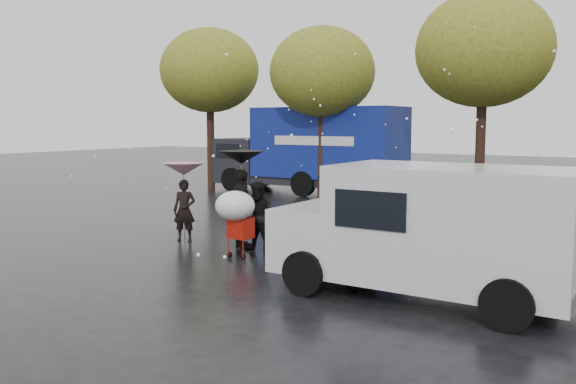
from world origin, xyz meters
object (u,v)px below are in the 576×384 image
Objects in this scene: yellow_taxi at (458,179)px; shopping_cart at (236,209)px; person_black at (242,209)px; vendor_cart at (343,234)px; white_van at (430,229)px; person_pink at (184,210)px; blue_truck at (311,150)px.

shopping_cart is at bearing 164.00° from yellow_taxi.
person_black is 3.09m from vendor_cart.
white_van reaches higher than vendor_cart.
person_black is at bearing 166.85° from vendor_cart.
person_pink is 0.31× the size of white_van.
white_van reaches higher than person_pink.
person_pink reaches higher than vendor_cart.
person_pink is 10.79m from blue_truck.
white_van is at bearing -37.45° from person_pink.
person_pink is at bearing 167.44° from white_van.
vendor_cart is 0.31× the size of white_van.
person_black is at bearing -67.62° from blue_truck.
shopping_cart is (0.59, -0.98, 0.15)m from person_black.
yellow_taxi is at bearing 97.09° from vendor_cart.
vendor_cart is 12.30m from yellow_taxi.
person_pink is 4.73m from vendor_cart.
yellow_taxi is at bearing 85.91° from shopping_cart.
shopping_cart is at bearing 152.14° from person_black.
vendor_cart is 0.34× the size of yellow_taxi.
white_van is at bearing -52.04° from blue_truck.
vendor_cart is at bearing 156.65° from white_van.
white_van is (5.05, -1.59, 0.24)m from person_black.
person_pink is 6.92m from white_van.
shopping_cart is at bearing -66.83° from blue_truck.
white_van reaches higher than shopping_cart.
person_pink is 12.02m from yellow_taxi.
person_black is 1.21× the size of vendor_cart.
shopping_cart is at bearing -46.35° from person_pink.
person_pink reaches higher than shopping_cart.
person_pink is at bearing 158.55° from shopping_cart.
person_pink is 2.47m from shopping_cart.
yellow_taxi is (-3.57, 13.10, -0.40)m from white_van.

